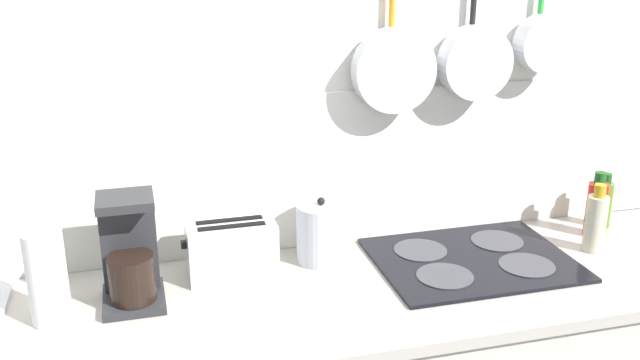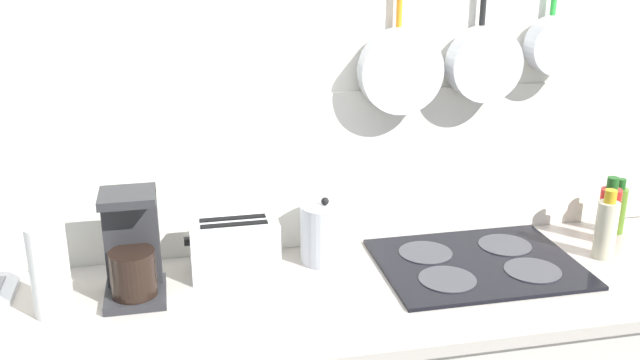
# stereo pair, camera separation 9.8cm
# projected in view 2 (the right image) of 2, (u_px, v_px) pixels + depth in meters

# --- Properties ---
(wall_back) EXTENTS (7.20, 0.16, 2.60)m
(wall_back) POSITION_uv_depth(u_px,v_px,m) (260.00, 131.00, 2.18)
(wall_back) COLOR silver
(wall_back) RESTS_ON ground_plane
(countertop) EXTENTS (2.53, 0.64, 0.03)m
(countertop) POSITION_uv_depth(u_px,v_px,m) (279.00, 304.00, 1.98)
(countertop) COLOR #A59E93
(countertop) RESTS_ON cabinet_base
(paper_towel_roll) EXTENTS (0.10, 0.10, 0.25)m
(paper_towel_roll) POSITION_uv_depth(u_px,v_px,m) (50.00, 271.00, 1.85)
(paper_towel_roll) COLOR white
(paper_towel_roll) RESTS_ON countertop
(coffee_maker) EXTENTS (0.16, 0.18, 0.30)m
(coffee_maker) POSITION_uv_depth(u_px,v_px,m) (133.00, 253.00, 1.95)
(coffee_maker) COLOR #262628
(coffee_maker) RESTS_ON countertop
(toaster) EXTENTS (0.27, 0.14, 0.17)m
(toaster) POSITION_uv_depth(u_px,v_px,m) (235.00, 247.00, 2.09)
(toaster) COLOR #B7BABF
(toaster) RESTS_ON countertop
(kettle) EXTENTS (0.15, 0.15, 0.21)m
(kettle) POSITION_uv_depth(u_px,v_px,m) (325.00, 233.00, 2.17)
(kettle) COLOR #B7BABF
(kettle) RESTS_ON countertop
(cooktop) EXTENTS (0.59, 0.46, 0.01)m
(cooktop) POSITION_uv_depth(u_px,v_px,m) (477.00, 263.00, 2.16)
(cooktop) COLOR black
(cooktop) RESTS_ON countertop
(bottle_dish_soap) EXTENTS (0.07, 0.07, 0.22)m
(bottle_dish_soap) POSITION_uv_depth(u_px,v_px,m) (606.00, 228.00, 2.19)
(bottle_dish_soap) COLOR #BFB799
(bottle_dish_soap) RESTS_ON countertop
(bottle_sesame_oil) EXTENTS (0.07, 0.07, 0.22)m
(bottle_sesame_oil) POSITION_uv_depth(u_px,v_px,m) (608.00, 213.00, 2.30)
(bottle_sesame_oil) COLOR red
(bottle_sesame_oil) RESTS_ON countertop
(bottle_cooking_wine) EXTENTS (0.06, 0.06, 0.19)m
(bottle_cooking_wine) POSITION_uv_depth(u_px,v_px,m) (617.00, 209.00, 2.38)
(bottle_cooking_wine) COLOR #4C721E
(bottle_cooking_wine) RESTS_ON countertop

